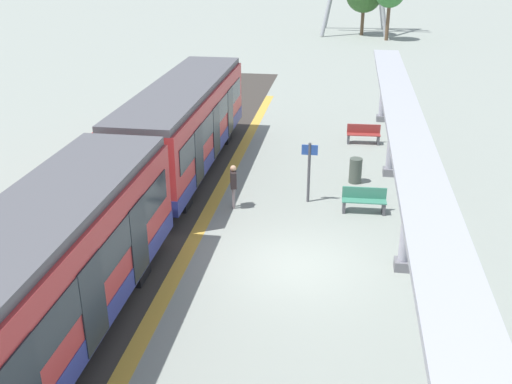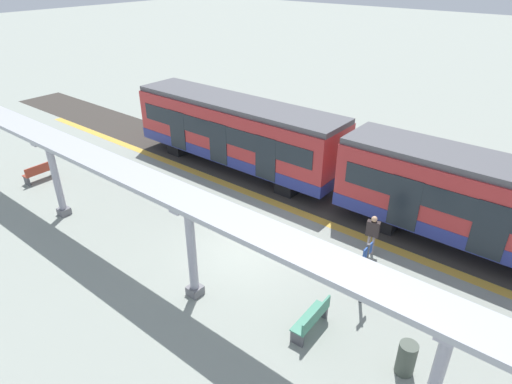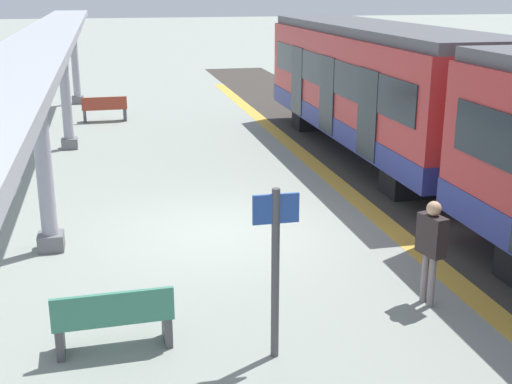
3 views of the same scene
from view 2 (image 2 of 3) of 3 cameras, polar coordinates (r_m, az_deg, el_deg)
The scene contains 14 objects.
ground_plane at distance 16.20m, azimuth -0.83°, elevation -7.34°, with size 176.00×176.00×0.00m, color gray.
tactile_edge_strip at distance 18.40m, azimuth 5.64°, elevation -2.67°, with size 0.45×38.81×0.01m, color gold.
trackbed at distance 19.77m, azimuth 8.58°, elevation -0.53°, with size 3.20×50.81×0.01m, color #38332D.
train_near_carriage at distance 21.68m, azimuth -2.65°, elevation 7.76°, with size 2.65×11.45×3.48m.
train_far_carriage at distance 17.05m, azimuth 29.50°, elevation -2.23°, with size 2.65×11.45×3.48m.
canopy_pillar_second at distance 19.12m, azimuth -24.85°, elevation 1.71°, with size 1.10×0.44×3.37m.
canopy_pillar_third at distance 13.30m, azimuth -8.47°, elevation -7.60°, with size 1.10×0.44×3.37m.
canopy_pillar_fourth at distance 10.53m, azimuth 22.57°, elevation -21.96°, with size 1.10×0.44×3.37m.
canopy_beam at distance 12.59m, azimuth -10.10°, elevation -0.58°, with size 1.20×31.22×0.16m, color #A8AAB2.
bench_near_end at distance 23.20m, azimuth -26.53°, elevation 2.38°, with size 1.51×0.47×0.86m.
bench_mid_platform at distance 12.91m, azimuth 7.42°, elevation -16.22°, with size 1.51×0.49×0.86m.
trash_bin at distance 12.42m, azimuth 19.17°, elevation -19.99°, with size 0.48×0.48×0.97m, color #454F45.
platform_info_sign at distance 13.50m, azimuth 14.16°, elevation -9.69°, with size 0.56×0.10×2.20m.
passenger_waiting_near_edge at distance 15.90m, azimuth 15.10°, elevation -4.94°, with size 0.30×0.49×1.57m.
Camera 2 is at (10.10, 8.42, 9.46)m, focal length 30.39 mm.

